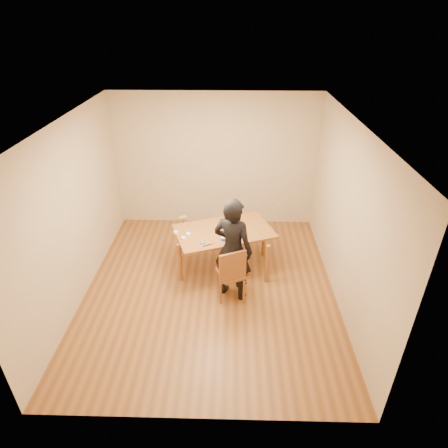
{
  "coord_description": "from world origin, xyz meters",
  "views": [
    {
      "loc": [
        0.35,
        -4.78,
        3.97
      ],
      "look_at": [
        0.21,
        0.56,
        0.9
      ],
      "focal_mm": 30.0,
      "sensor_mm": 36.0,
      "label": 1
    }
  ],
  "objects_px": {
    "cake": "(230,224)",
    "person": "(233,250)",
    "cake_plate": "(230,227)",
    "dining_chair": "(233,273)",
    "dining_table": "(224,231)"
  },
  "relations": [
    {
      "from": "cake_plate",
      "to": "cake",
      "type": "bearing_deg",
      "value": 0.0
    },
    {
      "from": "cake",
      "to": "person",
      "type": "distance_m",
      "value": 0.83
    },
    {
      "from": "dining_chair",
      "to": "person",
      "type": "distance_m",
      "value": 0.4
    },
    {
      "from": "dining_table",
      "to": "cake",
      "type": "bearing_deg",
      "value": 25.9
    },
    {
      "from": "dining_table",
      "to": "person",
      "type": "distance_m",
      "value": 0.75
    },
    {
      "from": "dining_table",
      "to": "cake",
      "type": "relative_size",
      "value": 6.57
    },
    {
      "from": "cake",
      "to": "person",
      "type": "relative_size",
      "value": 0.14
    },
    {
      "from": "dining_chair",
      "to": "person",
      "type": "relative_size",
      "value": 0.25
    },
    {
      "from": "cake_plate",
      "to": "person",
      "type": "distance_m",
      "value": 0.83
    },
    {
      "from": "person",
      "to": "dining_table",
      "type": "bearing_deg",
      "value": -53.85
    },
    {
      "from": "dining_chair",
      "to": "cake",
      "type": "xyz_separation_m",
      "value": [
        -0.05,
        0.87,
        0.36
      ]
    },
    {
      "from": "cake_plate",
      "to": "dining_chair",
      "type": "bearing_deg",
      "value": -86.46
    },
    {
      "from": "cake",
      "to": "cake_plate",
      "type": "bearing_deg",
      "value": 0.0
    },
    {
      "from": "cake_plate",
      "to": "person",
      "type": "relative_size",
      "value": 0.15
    },
    {
      "from": "cake_plate",
      "to": "person",
      "type": "xyz_separation_m",
      "value": [
        0.05,
        -0.83,
        0.09
      ]
    }
  ]
}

